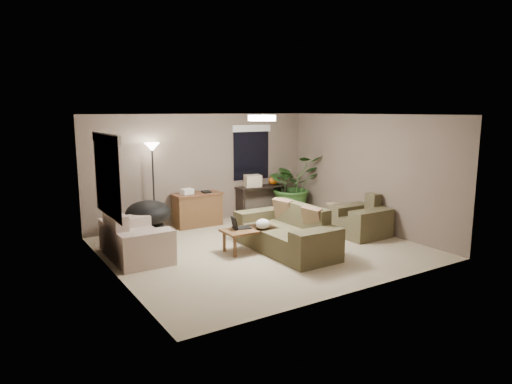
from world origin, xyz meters
TOP-DOWN VIEW (x-y plane):
  - room_shell at (0.00, 0.00)m, footprint 5.50×5.50m
  - main_sofa at (0.32, -0.37)m, footprint 0.95×2.20m
  - throw_pillows at (0.57, -0.37)m, footprint 0.30×1.37m
  - loveseat at (-2.22, 0.74)m, footprint 0.90×1.60m
  - armchair at (2.22, -0.35)m, footprint 0.95×1.00m
  - coffee_table at (-0.28, -0.01)m, footprint 1.00×0.55m
  - laptop at (-0.45, 0.09)m, footprint 0.39×0.30m
  - plastic_bag at (-0.08, -0.16)m, footprint 0.31×0.29m
  - desk at (-0.30, 2.19)m, footprint 1.10×0.50m
  - desk_papers at (-0.46, 2.18)m, footprint 0.69×0.29m
  - console_table at (1.47, 2.28)m, footprint 1.30×0.40m
  - pumpkin at (1.82, 2.28)m, footprint 0.31×0.31m
  - cardboard_box at (1.22, 2.28)m, footprint 0.44×0.37m
  - papasan_chair at (-1.62, 1.70)m, footprint 0.93×0.93m
  - floor_lamp at (-1.29, 2.24)m, footprint 0.32×0.32m
  - ceiling_fixture at (0.00, 0.00)m, footprint 0.50×0.50m
  - houseplant at (2.21, 2.00)m, footprint 1.34×1.49m
  - cat_scratching_post at (2.36, 0.67)m, footprint 0.32×0.32m
  - window_left at (-2.73, 0.30)m, footprint 0.05×1.56m
  - window_back at (1.30, 2.48)m, footprint 1.06×0.05m

SIDE VIEW (x-z plane):
  - cat_scratching_post at x=2.36m, z-range -0.04..0.46m
  - main_sofa at x=0.32m, z-range -0.13..0.72m
  - loveseat at x=-2.22m, z-range -0.13..0.72m
  - armchair at x=2.22m, z-range -0.13..0.72m
  - coffee_table at x=-0.28m, z-range 0.15..0.57m
  - desk at x=-0.30m, z-range 0.00..0.75m
  - console_table at x=1.47m, z-range 0.06..0.81m
  - papasan_chair at x=-1.62m, z-range 0.07..0.86m
  - laptop at x=-0.45m, z-range 0.36..0.60m
  - plastic_bag at x=-0.08m, z-range 0.42..0.61m
  - houseplant at x=2.21m, z-range 0.00..1.16m
  - throw_pillows at x=0.57m, z-range 0.42..0.88m
  - desk_papers at x=-0.46m, z-range 0.74..0.86m
  - pumpkin at x=1.82m, z-range 0.75..0.94m
  - cardboard_box at x=1.22m, z-range 0.75..1.04m
  - room_shell at x=0.00m, z-range -1.50..4.00m
  - floor_lamp at x=-1.29m, z-range 0.64..2.55m
  - window_left at x=-2.73m, z-range 1.12..2.45m
  - window_back at x=1.30m, z-range 1.12..2.45m
  - ceiling_fixture at x=0.00m, z-range 2.39..2.49m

